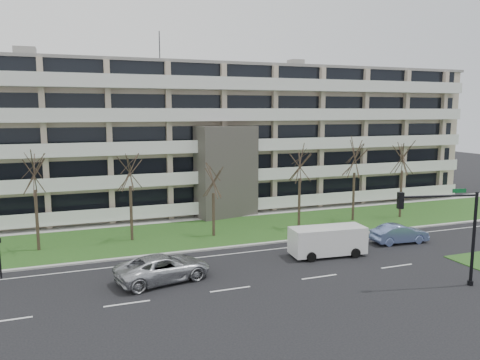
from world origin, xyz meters
name	(u,v)px	position (x,y,z in m)	size (l,w,h in m)	color
ground	(319,277)	(0.00, 0.00, 0.00)	(160.00, 160.00, 0.00)	black
grass_verge	(246,229)	(0.00, 13.00, 0.03)	(90.00, 10.00, 0.06)	#21501A
curb	(269,243)	(0.00, 8.00, 0.06)	(90.00, 0.35, 0.12)	#B2B2AD
sidewalk	(226,216)	(0.00, 18.50, 0.04)	(90.00, 2.00, 0.08)	#B2B2AD
lane_edge_line	(277,249)	(0.00, 6.50, 0.01)	(90.00, 0.12, 0.01)	white
apartment_building	(207,137)	(-0.01, 25.32, 7.61)	(60.50, 15.10, 18.75)	#BFAA94
silver_pickup	(163,268)	(-9.43, 2.80, 0.82)	(2.73, 5.91, 1.64)	#BABCC1
blue_sedan	(399,234)	(9.90, 4.61, 0.75)	(1.60, 4.58, 1.51)	#6D81BD
white_van	(329,239)	(2.85, 3.70, 1.27)	(5.63, 2.61, 2.12)	white
traffic_signal	(449,224)	(6.25, -4.05, 3.86)	(5.05, 1.35, 5.96)	black
tree_1	(33,166)	(-17.05, 12.32, 6.46)	(4.16, 4.16, 8.31)	#382B21
tree_2	(130,164)	(-10.07, 12.68, 6.25)	(4.02, 4.02, 8.03)	#382B21
tree_3	(213,176)	(-3.43, 11.69, 5.12)	(3.29, 3.29, 6.59)	#382B21
tree_4	(300,158)	(4.53, 11.57, 6.31)	(4.06, 4.06, 8.12)	#382B21
tree_5	(355,154)	(10.80, 12.46, 6.44)	(4.14, 4.14, 8.28)	#382B21
tree_6	(403,152)	(15.91, 11.96, 6.51)	(4.18, 4.18, 8.36)	#382B21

